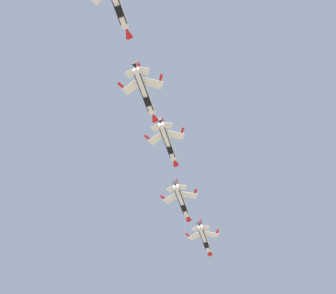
# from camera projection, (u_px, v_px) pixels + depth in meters

# --- Properties ---
(fighter_jet_lead) EXTENTS (10.65, 15.92, 4.37)m
(fighter_jet_lead) POSITION_uv_depth(u_px,v_px,m) (205.00, 239.00, 136.27)
(fighter_jet_lead) COLOR white
(fighter_jet_left_wing) EXTENTS (10.67, 15.92, 4.35)m
(fighter_jet_left_wing) POSITION_uv_depth(u_px,v_px,m) (182.00, 201.00, 122.05)
(fighter_jet_left_wing) COLOR white
(fighter_jet_right_wing) EXTENTS (10.66, 15.92, 4.36)m
(fighter_jet_right_wing) POSITION_uv_depth(u_px,v_px,m) (168.00, 143.00, 113.01)
(fighter_jet_right_wing) COLOR white
(fighter_jet_left_outer) EXTENTS (10.63, 15.92, 4.38)m
(fighter_jet_left_outer) POSITION_uv_depth(u_px,v_px,m) (145.00, 93.00, 98.01)
(fighter_jet_left_outer) COLOR white
(fighter_jet_right_outer) EXTENTS (10.67, 15.92, 4.35)m
(fighter_jet_right_outer) POSITION_uv_depth(u_px,v_px,m) (116.00, 1.00, 85.34)
(fighter_jet_right_outer) COLOR white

